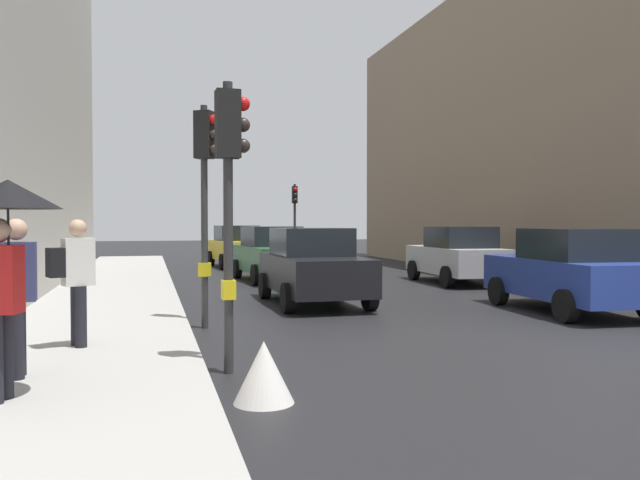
{
  "coord_description": "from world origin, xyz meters",
  "views": [
    {
      "loc": [
        -6.35,
        -8.19,
        1.89
      ],
      "look_at": [
        -1.66,
        9.32,
        1.39
      ],
      "focal_mm": 35.9,
      "sensor_mm": 36.0,
      "label": 1
    }
  ],
  "objects_px": {
    "traffic_light_near_right": "(205,175)",
    "car_silver_hatchback": "(457,255)",
    "warning_sign_triangle": "(264,372)",
    "car_dark_suv": "(313,266)",
    "pedestrian_with_grey_backpack": "(12,288)",
    "car_yellow_taxi": "(237,246)",
    "pedestrian_with_black_backpack": "(75,275)",
    "car_blue_van": "(570,271)",
    "car_green_estate": "(273,254)",
    "traffic_light_far_median": "(295,208)",
    "pedestrian_with_umbrella": "(5,227)",
    "traffic_light_near_left": "(230,173)"
  },
  "relations": [
    {
      "from": "car_silver_hatchback",
      "to": "pedestrian_with_black_backpack",
      "type": "relative_size",
      "value": 2.42
    },
    {
      "from": "car_silver_hatchback",
      "to": "warning_sign_triangle",
      "type": "height_order",
      "value": "car_silver_hatchback"
    },
    {
      "from": "traffic_light_near_right",
      "to": "car_yellow_taxi",
      "type": "relative_size",
      "value": 0.91
    },
    {
      "from": "car_green_estate",
      "to": "pedestrian_with_umbrella",
      "type": "xyz_separation_m",
      "value": [
        -5.21,
        -13.68,
        0.96
      ]
    },
    {
      "from": "traffic_light_near_right",
      "to": "pedestrian_with_grey_backpack",
      "type": "distance_m",
      "value": 4.76
    },
    {
      "from": "traffic_light_near_left",
      "to": "warning_sign_triangle",
      "type": "bearing_deg",
      "value": -83.09
    },
    {
      "from": "car_yellow_taxi",
      "to": "pedestrian_with_grey_backpack",
      "type": "xyz_separation_m",
      "value": [
        -5.1,
        -19.4,
        0.29
      ]
    },
    {
      "from": "car_blue_van",
      "to": "car_green_estate",
      "type": "distance_m",
      "value": 9.98
    },
    {
      "from": "car_green_estate",
      "to": "pedestrian_with_black_backpack",
      "type": "xyz_separation_m",
      "value": [
        -4.87,
        -10.97,
        0.29
      ]
    },
    {
      "from": "car_yellow_taxi",
      "to": "car_blue_van",
      "type": "xyz_separation_m",
      "value": [
        4.9,
        -15.54,
        0.0
      ]
    },
    {
      "from": "traffic_light_near_left",
      "to": "car_blue_van",
      "type": "relative_size",
      "value": 0.84
    },
    {
      "from": "pedestrian_with_black_backpack",
      "to": "warning_sign_triangle",
      "type": "relative_size",
      "value": 2.72
    },
    {
      "from": "car_yellow_taxi",
      "to": "car_dark_suv",
      "type": "xyz_separation_m",
      "value": [
        0.04,
        -12.77,
        0.0
      ]
    },
    {
      "from": "car_silver_hatchback",
      "to": "traffic_light_near_right",
      "type": "bearing_deg",
      "value": -141.72
    },
    {
      "from": "car_green_estate",
      "to": "pedestrian_with_grey_backpack",
      "type": "bearing_deg",
      "value": -112.85
    },
    {
      "from": "car_yellow_taxi",
      "to": "car_green_estate",
      "type": "bearing_deg",
      "value": -87.9
    },
    {
      "from": "car_green_estate",
      "to": "pedestrian_with_grey_backpack",
      "type": "relative_size",
      "value": 2.44
    },
    {
      "from": "car_silver_hatchback",
      "to": "car_green_estate",
      "type": "bearing_deg",
      "value": 156.08
    },
    {
      "from": "traffic_light_near_right",
      "to": "pedestrian_with_grey_backpack",
      "type": "bearing_deg",
      "value": -122.92
    },
    {
      "from": "pedestrian_with_umbrella",
      "to": "pedestrian_with_black_backpack",
      "type": "relative_size",
      "value": 1.21
    },
    {
      "from": "pedestrian_with_black_backpack",
      "to": "warning_sign_triangle",
      "type": "distance_m",
      "value": 3.68
    },
    {
      "from": "traffic_light_far_median",
      "to": "traffic_light_near_right",
      "type": "bearing_deg",
      "value": -107.28
    },
    {
      "from": "traffic_light_far_median",
      "to": "car_silver_hatchback",
      "type": "bearing_deg",
      "value": -79.57
    },
    {
      "from": "car_silver_hatchback",
      "to": "car_yellow_taxi",
      "type": "bearing_deg",
      "value": 121.69
    },
    {
      "from": "traffic_light_near_right",
      "to": "car_silver_hatchback",
      "type": "xyz_separation_m",
      "value": [
        8.27,
        6.53,
        -1.85
      ]
    },
    {
      "from": "traffic_light_near_right",
      "to": "traffic_light_near_left",
      "type": "relative_size",
      "value": 1.09
    },
    {
      "from": "pedestrian_with_grey_backpack",
      "to": "traffic_light_near_right",
      "type": "bearing_deg",
      "value": 57.08
    },
    {
      "from": "traffic_light_near_right",
      "to": "warning_sign_triangle",
      "type": "height_order",
      "value": "traffic_light_near_right"
    },
    {
      "from": "car_dark_suv",
      "to": "car_green_estate",
      "type": "relative_size",
      "value": 0.97
    },
    {
      "from": "car_green_estate",
      "to": "warning_sign_triangle",
      "type": "relative_size",
      "value": 6.65
    },
    {
      "from": "car_yellow_taxi",
      "to": "car_silver_hatchback",
      "type": "height_order",
      "value": "same"
    },
    {
      "from": "traffic_light_near_left",
      "to": "car_silver_hatchback",
      "type": "xyz_separation_m",
      "value": [
        8.27,
        10.04,
        -1.62
      ]
    },
    {
      "from": "traffic_light_far_median",
      "to": "pedestrian_with_black_backpack",
      "type": "distance_m",
      "value": 22.67
    },
    {
      "from": "traffic_light_near_left",
      "to": "pedestrian_with_black_backpack",
      "type": "height_order",
      "value": "traffic_light_near_left"
    },
    {
      "from": "traffic_light_near_left",
      "to": "car_yellow_taxi",
      "type": "height_order",
      "value": "traffic_light_near_left"
    },
    {
      "from": "car_dark_suv",
      "to": "car_green_estate",
      "type": "xyz_separation_m",
      "value": [
        0.21,
        6.06,
        0.0
      ]
    },
    {
      "from": "car_dark_suv",
      "to": "pedestrian_with_grey_backpack",
      "type": "xyz_separation_m",
      "value": [
        -5.14,
        -6.62,
        0.29
      ]
    },
    {
      "from": "traffic_light_near_left",
      "to": "car_silver_hatchback",
      "type": "bearing_deg",
      "value": 50.53
    },
    {
      "from": "pedestrian_with_grey_backpack",
      "to": "warning_sign_triangle",
      "type": "relative_size",
      "value": 2.72
    },
    {
      "from": "traffic_light_near_left",
      "to": "car_yellow_taxi",
      "type": "relative_size",
      "value": 0.84
    },
    {
      "from": "car_green_estate",
      "to": "pedestrian_with_grey_backpack",
      "type": "xyz_separation_m",
      "value": [
        -5.35,
        -12.68,
        0.29
      ]
    },
    {
      "from": "pedestrian_with_grey_backpack",
      "to": "pedestrian_with_black_backpack",
      "type": "bearing_deg",
      "value": 74.6
    },
    {
      "from": "pedestrian_with_black_backpack",
      "to": "pedestrian_with_grey_backpack",
      "type": "bearing_deg",
      "value": -105.4
    },
    {
      "from": "car_dark_suv",
      "to": "pedestrian_with_grey_backpack",
      "type": "bearing_deg",
      "value": -127.81
    },
    {
      "from": "car_blue_van",
      "to": "pedestrian_with_black_backpack",
      "type": "bearing_deg",
      "value": -167.34
    },
    {
      "from": "pedestrian_with_umbrella",
      "to": "pedestrian_with_grey_backpack",
      "type": "relative_size",
      "value": 1.21
    },
    {
      "from": "traffic_light_far_median",
      "to": "car_dark_suv",
      "type": "bearing_deg",
      "value": -101.31
    },
    {
      "from": "traffic_light_far_median",
      "to": "pedestrian_with_umbrella",
      "type": "distance_m",
      "value": 25.3
    },
    {
      "from": "car_green_estate",
      "to": "pedestrian_with_black_backpack",
      "type": "bearing_deg",
      "value": -113.95
    },
    {
      "from": "car_yellow_taxi",
      "to": "car_green_estate",
      "type": "relative_size",
      "value": 1.0
    }
  ]
}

